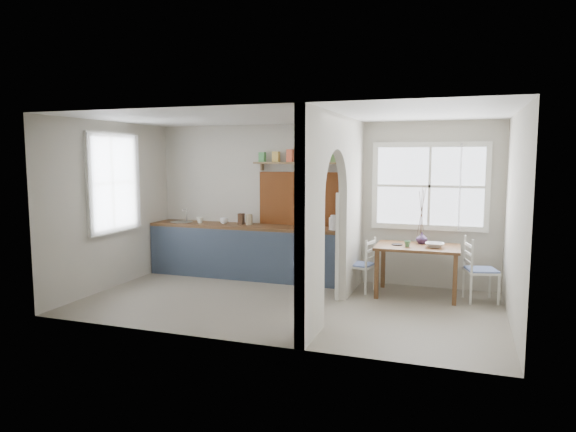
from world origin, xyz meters
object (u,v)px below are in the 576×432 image
(dining_table, at_px, (417,271))
(chair_left, at_px, (360,264))
(vase, at_px, (422,238))
(chair_right, at_px, (481,270))
(kettle, at_px, (334,223))

(dining_table, xyz_separation_m, chair_left, (-0.85, 0.01, 0.04))
(dining_table, bearing_deg, chair_left, 178.80)
(chair_left, xyz_separation_m, vase, (0.89, 0.21, 0.42))
(vase, bearing_deg, chair_right, -14.34)
(chair_right, relative_size, kettle, 3.89)
(chair_left, distance_m, kettle, 0.79)
(dining_table, xyz_separation_m, vase, (0.04, 0.22, 0.46))
(chair_left, height_order, vase, vase)
(chair_left, relative_size, chair_right, 0.90)
(chair_right, distance_m, vase, 0.96)
(dining_table, bearing_deg, kettle, 170.86)
(kettle, xyz_separation_m, vase, (1.36, 0.02, -0.18))
(chair_right, bearing_deg, dining_table, 74.60)
(dining_table, height_order, chair_left, chair_left)
(dining_table, bearing_deg, chair_right, -0.78)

